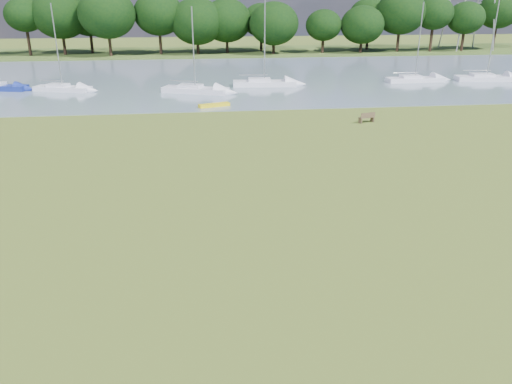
{
  "coord_description": "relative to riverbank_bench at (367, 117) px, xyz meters",
  "views": [
    {
      "loc": [
        -2.67,
        -21.61,
        9.48
      ],
      "look_at": [
        -0.22,
        -2.0,
        1.72
      ],
      "focal_mm": 35.0,
      "sensor_mm": 36.0,
      "label": 1
    }
  ],
  "objects": [
    {
      "name": "far_bank",
      "position": [
        -11.08,
        55.58,
        -0.42
      ],
      "size": [
        220.0,
        20.0,
        0.4
      ],
      "primitive_type": "cube",
      "color": "#4C6626",
      "rests_on": "ground"
    },
    {
      "name": "sailboat_4",
      "position": [
        -27.71,
        17.82,
        0.08
      ],
      "size": [
        6.35,
        3.55,
        8.82
      ],
      "rotation": [
        0.0,
        0.0,
        -0.32
      ],
      "color": "silver",
      "rests_on": "river"
    },
    {
      "name": "river",
      "position": [
        -11.08,
        25.58,
        -0.42
      ],
      "size": [
        220.0,
        40.0,
        0.1
      ],
      "primitive_type": "cube",
      "color": "gray",
      "rests_on": "ground"
    },
    {
      "name": "sailboat_5",
      "position": [
        12.28,
        18.97,
        0.09
      ],
      "size": [
        6.82,
        2.07,
        8.85
      ],
      "rotation": [
        0.0,
        0.0,
        0.02
      ],
      "color": "silver",
      "rests_on": "river"
    },
    {
      "name": "sailboat_2",
      "position": [
        21.18,
        18.78,
        0.13
      ],
      "size": [
        7.39,
        2.92,
        9.52
      ],
      "rotation": [
        0.0,
        0.0,
        -0.13
      ],
      "color": "silver",
      "rests_on": "river"
    },
    {
      "name": "riverbank_bench",
      "position": [
        0.0,
        0.0,
        0.0
      ],
      "size": [
        1.42,
        0.81,
        0.84
      ],
      "rotation": [
        0.0,
        0.0,
        0.31
      ],
      "color": "brown",
      "rests_on": "ground"
    },
    {
      "name": "sailboat_0",
      "position": [
        -5.84,
        18.25,
        0.15
      ],
      "size": [
        7.18,
        2.54,
        9.48
      ],
      "rotation": [
        0.0,
        0.0,
        -0.08
      ],
      "color": "silver",
      "rests_on": "river"
    },
    {
      "name": "sailboat_3",
      "position": [
        -13.64,
        15.03,
        0.11
      ],
      "size": [
        7.19,
        4.49,
        8.52
      ],
      "rotation": [
        0.0,
        0.0,
        -0.4
      ],
      "color": "silver",
      "rests_on": "river"
    },
    {
      "name": "tree_line",
      "position": [
        -15.63,
        51.58,
        5.61
      ],
      "size": [
        131.45,
        8.38,
        10.15
      ],
      "color": "black",
      "rests_on": "far_bank"
    },
    {
      "name": "ground",
      "position": [
        -11.08,
        -16.42,
        -0.42
      ],
      "size": [
        220.0,
        220.0,
        0.0
      ],
      "primitive_type": "plane",
      "color": "olive"
    },
    {
      "name": "kayak",
      "position": [
        -11.92,
        7.58,
        -0.23
      ],
      "size": [
        2.97,
        1.62,
        0.29
      ],
      "primitive_type": "cube",
      "rotation": [
        0.0,
        0.0,
        0.34
      ],
      "color": "yellow",
      "rests_on": "river"
    }
  ]
}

